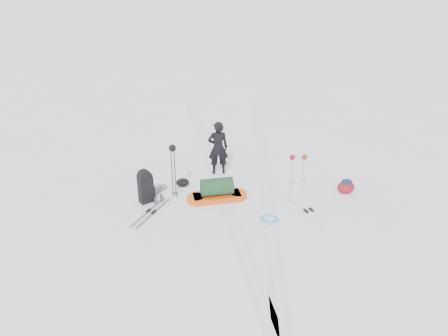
{
  "coord_description": "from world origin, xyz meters",
  "views": [
    {
      "loc": [
        -1.15,
        -10.04,
        5.95
      ],
      "look_at": [
        -0.03,
        0.29,
        0.95
      ],
      "focal_mm": 35.0,
      "sensor_mm": 36.0,
      "label": 1
    }
  ],
  "objects_px": {
    "skier": "(218,148)",
    "ski_poles_black": "(173,155)",
    "expedition_rucksack": "(147,186)",
    "pulk_sled": "(217,192)"
  },
  "relations": [
    {
      "from": "skier",
      "to": "ski_poles_black",
      "type": "bearing_deg",
      "value": 44.71
    },
    {
      "from": "ski_poles_black",
      "to": "expedition_rucksack",
      "type": "bearing_deg",
      "value": 167.29
    },
    {
      "from": "skier",
      "to": "expedition_rucksack",
      "type": "xyz_separation_m",
      "value": [
        -2.05,
        -1.47,
        -0.4
      ]
    },
    {
      "from": "ski_poles_black",
      "to": "skier",
      "type": "bearing_deg",
      "value": 21.78
    },
    {
      "from": "skier",
      "to": "ski_poles_black",
      "type": "relative_size",
      "value": 1.07
    },
    {
      "from": "pulk_sled",
      "to": "expedition_rucksack",
      "type": "bearing_deg",
      "value": 169.89
    },
    {
      "from": "skier",
      "to": "expedition_rucksack",
      "type": "height_order",
      "value": "skier"
    },
    {
      "from": "pulk_sled",
      "to": "ski_poles_black",
      "type": "xyz_separation_m",
      "value": [
        -1.14,
        0.3,
        1.03
      ]
    },
    {
      "from": "pulk_sled",
      "to": "ski_poles_black",
      "type": "distance_m",
      "value": 1.56
    },
    {
      "from": "pulk_sled",
      "to": "expedition_rucksack",
      "type": "xyz_separation_m",
      "value": [
        -1.86,
        0.16,
        0.19
      ]
    }
  ]
}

